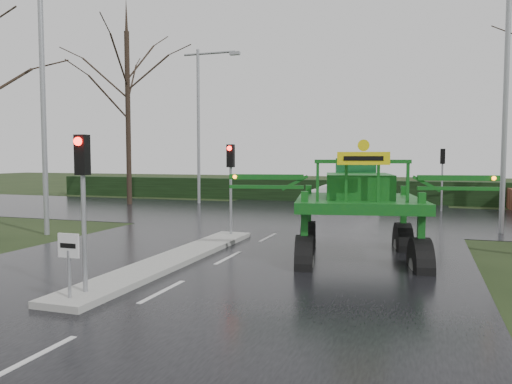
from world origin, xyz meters
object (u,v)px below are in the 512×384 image
(keep_left_sign, at_px, (69,255))
(white_sedan, at_px, (343,208))
(street_light_left_near, at_px, (49,81))
(street_light_right, at_px, (498,82))
(street_light_left_far, at_px, (203,112))
(traffic_signal_mid, at_px, (231,170))
(crop_sprayer, at_px, (305,192))
(traffic_signal_near, at_px, (83,179))
(traffic_signal_far, at_px, (442,165))

(keep_left_sign, distance_m, white_sedan, 21.95)
(street_light_left_near, bearing_deg, street_light_right, 20.11)
(keep_left_sign, distance_m, street_light_left_far, 23.11)
(street_light_right, distance_m, white_sedan, 12.58)
(street_light_left_near, bearing_deg, street_light_left_far, 90.00)
(traffic_signal_mid, xyz_separation_m, crop_sprayer, (3.67, -3.56, -0.51))
(keep_left_sign, height_order, street_light_left_far, street_light_left_far)
(traffic_signal_near, distance_m, street_light_left_near, 10.40)
(traffic_signal_far, relative_size, street_light_left_near, 0.35)
(crop_sprayer, distance_m, white_sedan, 16.58)
(traffic_signal_near, distance_m, white_sedan, 21.59)
(white_sedan, bearing_deg, street_light_left_near, 139.90)
(street_light_left_near, height_order, street_light_left_far, same)
(traffic_signal_near, relative_size, crop_sprayer, 0.45)
(traffic_signal_near, relative_size, street_light_right, 0.35)
(traffic_signal_far, distance_m, crop_sprayer, 16.61)
(street_light_left_far, distance_m, white_sedan, 10.90)
(traffic_signal_mid, height_order, street_light_left_far, street_light_left_far)
(traffic_signal_near, relative_size, street_light_left_near, 0.35)
(traffic_signal_mid, xyz_separation_m, white_sedan, (2.20, 12.82, -2.59))
(street_light_left_far, bearing_deg, street_light_right, -26.02)
(traffic_signal_near, height_order, street_light_left_far, street_light_left_far)
(traffic_signal_mid, bearing_deg, white_sedan, 80.25)
(white_sedan, bearing_deg, street_light_left_far, 84.33)
(traffic_signal_far, xyz_separation_m, street_light_left_far, (-14.69, -0.01, 3.40))
(street_light_left_near, height_order, crop_sprayer, street_light_left_near)
(traffic_signal_near, bearing_deg, traffic_signal_mid, 90.00)
(street_light_left_near, distance_m, crop_sprayer, 11.45)
(street_light_left_near, distance_m, white_sedan, 17.99)
(keep_left_sign, xyz_separation_m, traffic_signal_mid, (0.00, 8.99, 1.53))
(traffic_signal_far, xyz_separation_m, street_light_left_near, (-14.69, -14.01, 3.40))
(street_light_right, bearing_deg, white_sedan, 131.24)
(keep_left_sign, relative_size, traffic_signal_far, 0.38)
(traffic_signal_near, distance_m, traffic_signal_mid, 8.50)
(street_light_left_near, xyz_separation_m, street_light_right, (16.39, 6.00, 0.00))
(keep_left_sign, xyz_separation_m, street_light_right, (9.49, 13.50, 4.93))
(traffic_signal_near, relative_size, traffic_signal_mid, 1.00)
(street_light_left_near, bearing_deg, keep_left_sign, -47.41)
(street_light_left_far, xyz_separation_m, crop_sprayer, (10.56, -16.07, -3.91))
(keep_left_sign, xyz_separation_m, white_sedan, (2.20, 21.82, -1.06))
(white_sedan, bearing_deg, traffic_signal_far, -100.81)
(street_light_right, bearing_deg, crop_sprayer, -125.84)
(street_light_right, height_order, street_light_left_far, same)
(street_light_left_far, bearing_deg, crop_sprayer, -56.68)
(keep_left_sign, relative_size, street_light_left_near, 0.14)
(street_light_left_near, bearing_deg, crop_sprayer, -11.08)
(traffic_signal_mid, xyz_separation_m, street_light_right, (9.49, 4.51, 3.40))
(traffic_signal_mid, distance_m, street_light_left_far, 14.68)
(street_light_left_near, relative_size, street_light_right, 1.00)
(traffic_signal_near, height_order, crop_sprayer, crop_sprayer)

